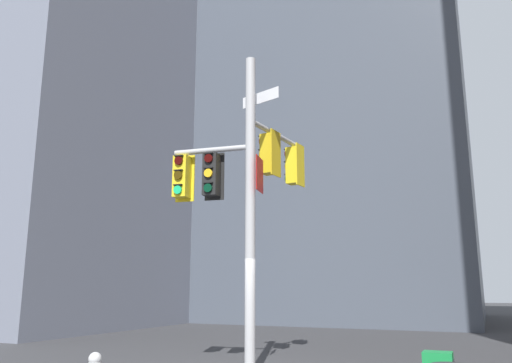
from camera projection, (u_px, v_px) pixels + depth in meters
building_tower_left at (62, 12)px, 32.35m from camera, size 17.46×17.46×38.38m
signal_pole_assembly at (246, 184)px, 12.00m from camera, size 2.62×3.02×7.25m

